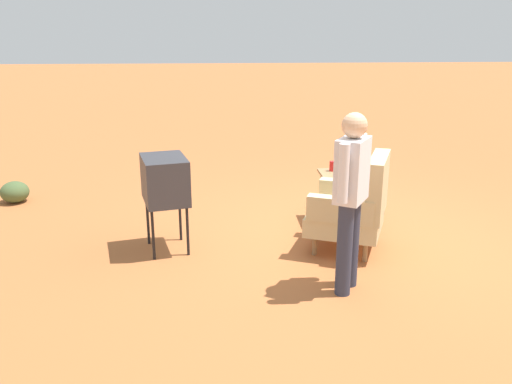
# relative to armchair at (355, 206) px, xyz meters

# --- Properties ---
(ground_plane) EXTENTS (60.00, 60.00, 0.00)m
(ground_plane) POSITION_rel_armchair_xyz_m (-0.30, 0.02, -0.50)
(ground_plane) COLOR #AD6033
(armchair) EXTENTS (1.00, 1.01, 1.06)m
(armchair) POSITION_rel_armchair_xyz_m (0.00, 0.00, 0.00)
(armchair) COLOR #937047
(armchair) RESTS_ON ground
(side_table) EXTENTS (0.56, 0.56, 0.62)m
(side_table) POSITION_rel_armchair_xyz_m (-0.85, 0.07, 0.03)
(side_table) COLOR black
(side_table) RESTS_ON ground
(tv_on_stand) EXTENTS (0.69, 0.57, 1.03)m
(tv_on_stand) POSITION_rel_armchair_xyz_m (-0.15, -2.00, 0.28)
(tv_on_stand) COLOR black
(tv_on_stand) RESTS_ON ground
(person_standing) EXTENTS (0.50, 0.37, 1.64)m
(person_standing) POSITION_rel_armchair_xyz_m (0.89, -0.28, 0.44)
(person_standing) COLOR #2D3347
(person_standing) RESTS_ON ground
(bottle_wine_green) EXTENTS (0.07, 0.07, 0.32)m
(bottle_wine_green) POSITION_rel_armchair_xyz_m (-0.61, 0.23, 0.28)
(bottle_wine_green) COLOR #1E5623
(bottle_wine_green) RESTS_ON side_table
(bottle_tall_amber) EXTENTS (0.07, 0.07, 0.30)m
(bottle_tall_amber) POSITION_rel_armchair_xyz_m (-1.01, 0.18, 0.27)
(bottle_tall_amber) COLOR brown
(bottle_tall_amber) RESTS_ON side_table
(soda_can_red) EXTENTS (0.07, 0.07, 0.12)m
(soda_can_red) POSITION_rel_armchair_xyz_m (-0.99, -0.05, 0.19)
(soda_can_red) COLOR red
(soda_can_red) RESTS_ON side_table
(flower_vase) EXTENTS (0.15, 0.10, 0.27)m
(flower_vase) POSITION_rel_armchair_xyz_m (-0.93, 0.09, 0.27)
(flower_vase) COLOR silver
(flower_vase) RESTS_ON side_table
(shrub_far) EXTENTS (0.38, 0.38, 0.29)m
(shrub_far) POSITION_rel_armchair_xyz_m (-1.93, -4.25, -0.35)
(shrub_far) COLOR #475B33
(shrub_far) RESTS_ON ground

